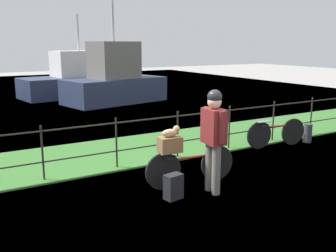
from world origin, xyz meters
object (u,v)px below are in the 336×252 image
(cyclist_person, at_px, (214,132))
(mooring_bollard, at_px, (308,133))
(moored_boat_near, at_px, (115,81))
(bicycle_main, at_px, (190,166))
(moored_boat_far, at_px, (80,80))
(terrier_dog, at_px, (171,132))
(wooden_crate, at_px, (170,144))
(backpack_on_paving, at_px, (173,187))
(bicycle_parked, at_px, (276,133))

(cyclist_person, xyz_separation_m, mooring_bollard, (3.97, 1.41, -0.77))
(moored_boat_near, bearing_deg, bicycle_main, -105.30)
(cyclist_person, relative_size, moored_boat_far, 0.30)
(terrier_dog, height_order, cyclist_person, cyclist_person)
(wooden_crate, relative_size, terrier_dog, 1.16)
(moored_boat_far, bearing_deg, mooring_bollard, -79.39)
(bicycle_main, height_order, cyclist_person, cyclist_person)
(moored_boat_near, xyz_separation_m, moored_boat_far, (-0.58, 2.73, -0.14))
(cyclist_person, distance_m, mooring_bollard, 4.28)
(mooring_bollard, relative_size, moored_boat_near, 0.10)
(backpack_on_paving, height_order, mooring_bollard, mooring_bollard)
(backpack_on_paving, xyz_separation_m, moored_boat_near, (3.14, 9.80, 0.69))
(terrier_dog, height_order, moored_boat_far, moored_boat_far)
(wooden_crate, relative_size, cyclist_person, 0.22)
(backpack_on_paving, distance_m, moored_boat_near, 10.31)
(cyclist_person, relative_size, mooring_bollard, 3.68)
(backpack_on_paving, bearing_deg, moored_boat_far, -112.18)
(cyclist_person, xyz_separation_m, moored_boat_near, (2.44, 9.88, -0.12))
(cyclist_person, bearing_deg, moored_boat_near, 76.11)
(bicycle_main, distance_m, moored_boat_near, 9.78)
(terrier_dog, xyz_separation_m, moored_boat_near, (2.93, 9.39, -0.08))
(wooden_crate, xyz_separation_m, moored_boat_far, (2.38, 12.12, -0.01))
(bicycle_main, height_order, bicycle_parked, bicycle_parked)
(moored_boat_near, bearing_deg, moored_boat_far, 101.90)
(bicycle_main, relative_size, wooden_crate, 4.50)
(cyclist_person, height_order, moored_boat_far, moored_boat_far)
(mooring_bollard, xyz_separation_m, moored_boat_near, (-1.52, 8.48, 0.66))
(bicycle_parked, relative_size, moored_boat_near, 0.36)
(backpack_on_paving, height_order, bicycle_parked, bicycle_parked)
(cyclist_person, height_order, mooring_bollard, cyclist_person)
(bicycle_main, distance_m, mooring_bollard, 4.21)
(bicycle_main, bearing_deg, terrier_dog, 175.14)
(wooden_crate, distance_m, moored_boat_near, 9.84)
(bicycle_parked, bearing_deg, terrier_dog, -163.66)
(terrier_dog, relative_size, mooring_bollard, 0.70)
(backpack_on_paving, bearing_deg, terrier_dog, -127.14)
(wooden_crate, distance_m, bicycle_parked, 3.66)
(backpack_on_paving, bearing_deg, bicycle_main, -156.60)
(mooring_bollard, bearing_deg, moored_boat_near, 100.19)
(wooden_crate, height_order, mooring_bollard, wooden_crate)
(wooden_crate, bearing_deg, bicycle_main, -4.86)
(cyclist_person, height_order, bicycle_parked, cyclist_person)
(cyclist_person, bearing_deg, wooden_crate, 136.01)
(backpack_on_paving, distance_m, bicycle_parked, 3.94)
(terrier_dog, bearing_deg, backpack_on_paving, -116.51)
(cyclist_person, relative_size, moored_boat_near, 0.38)
(mooring_bollard, height_order, moored_boat_near, moored_boat_near)
(bicycle_parked, bearing_deg, backpack_on_paving, -158.78)
(cyclist_person, distance_m, moored_boat_far, 12.75)
(mooring_bollard, bearing_deg, bicycle_parked, 174.09)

